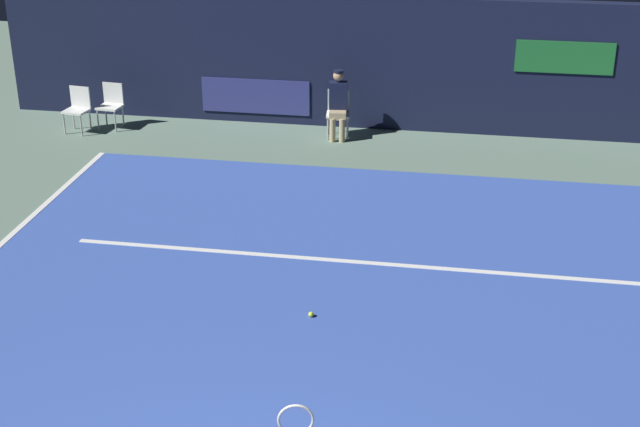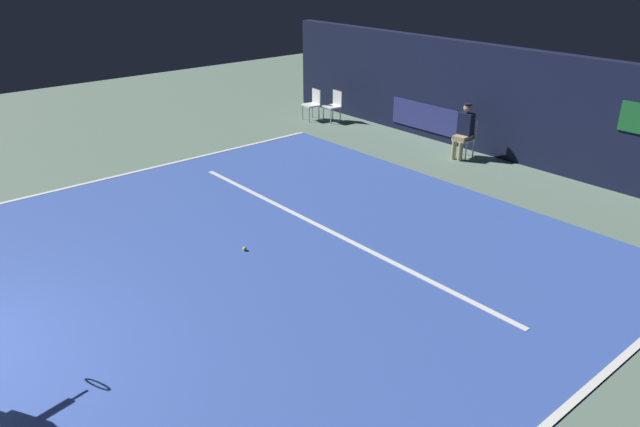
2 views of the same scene
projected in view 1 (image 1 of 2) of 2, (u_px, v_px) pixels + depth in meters
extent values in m
plane|color=slate|center=(331.00, 334.00, 11.17)|extent=(31.43, 31.43, 0.00)
cube|color=#3856B2|center=(331.00, 333.00, 11.16)|extent=(10.40, 11.01, 0.01)
cube|color=white|center=(352.00, 262.00, 12.89)|extent=(8.11, 0.10, 0.01)
cube|color=#141933|center=(395.00, 64.00, 17.74)|extent=(15.79, 0.30, 2.60)
cube|color=navy|center=(256.00, 96.00, 18.33)|extent=(2.20, 0.04, 0.70)
cube|color=#1E6B2D|center=(565.00, 57.00, 16.99)|extent=(1.80, 0.04, 0.60)
torus|color=#B2B2B7|center=(296.00, 420.00, 7.41)|extent=(0.30, 0.08, 0.30)
cube|color=white|center=(338.00, 114.00, 17.55)|extent=(0.48, 0.45, 0.04)
cube|color=white|center=(339.00, 100.00, 17.64)|extent=(0.42, 0.08, 0.42)
cylinder|color=#B2B2B7|center=(328.00, 129.00, 17.50)|extent=(0.03, 0.03, 0.46)
cylinder|color=#B2B2B7|center=(347.00, 129.00, 17.48)|extent=(0.03, 0.03, 0.46)
cylinder|color=#B2B2B7|center=(329.00, 123.00, 17.81)|extent=(0.03, 0.03, 0.46)
cylinder|color=#B2B2B7|center=(348.00, 123.00, 17.79)|extent=(0.03, 0.03, 0.46)
cube|color=tan|center=(338.00, 114.00, 17.46)|extent=(0.36, 0.43, 0.14)
cylinder|color=tan|center=(333.00, 130.00, 17.41)|extent=(0.11, 0.11, 0.46)
cylinder|color=tan|center=(342.00, 130.00, 17.40)|extent=(0.11, 0.11, 0.46)
cube|color=#141933|center=(338.00, 95.00, 17.44)|extent=(0.36, 0.26, 0.52)
sphere|color=tan|center=(338.00, 76.00, 17.28)|extent=(0.20, 0.20, 0.20)
cylinder|color=#141933|center=(338.00, 71.00, 17.24)|extent=(0.19, 0.19, 0.04)
cube|color=white|center=(76.00, 111.00, 17.81)|extent=(0.49, 0.45, 0.04)
cube|color=white|center=(80.00, 97.00, 17.89)|extent=(0.42, 0.08, 0.42)
cylinder|color=#B2B2B7|center=(64.00, 124.00, 17.81)|extent=(0.03, 0.03, 0.44)
cylinder|color=#B2B2B7|center=(81.00, 125.00, 17.70)|extent=(0.03, 0.03, 0.44)
cylinder|color=#B2B2B7|center=(73.00, 118.00, 18.10)|extent=(0.03, 0.03, 0.44)
cylinder|color=#B2B2B7|center=(90.00, 120.00, 18.00)|extent=(0.03, 0.03, 0.44)
cube|color=white|center=(110.00, 107.00, 18.04)|extent=(0.48, 0.44, 0.04)
cube|color=white|center=(113.00, 93.00, 18.12)|extent=(0.42, 0.07, 0.42)
cylinder|color=#B2B2B7|center=(98.00, 120.00, 18.02)|extent=(0.03, 0.03, 0.44)
cylinder|color=#B2B2B7|center=(115.00, 121.00, 17.93)|extent=(0.03, 0.03, 0.44)
cylinder|color=#B2B2B7|center=(106.00, 114.00, 18.32)|extent=(0.03, 0.03, 0.44)
cylinder|color=#B2B2B7|center=(123.00, 116.00, 18.23)|extent=(0.03, 0.03, 0.44)
sphere|color=#CCE033|center=(311.00, 314.00, 11.50)|extent=(0.07, 0.07, 0.07)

